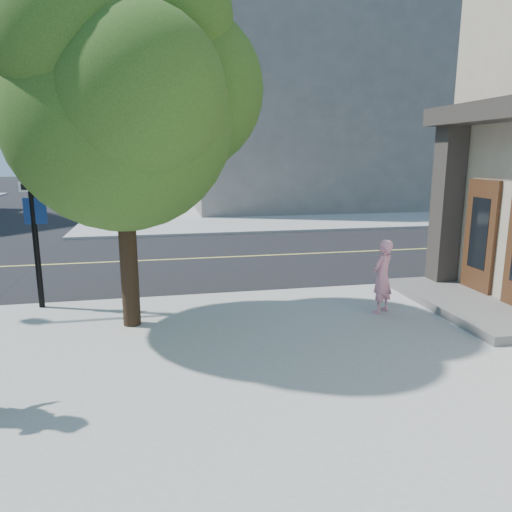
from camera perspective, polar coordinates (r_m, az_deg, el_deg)
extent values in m
plane|color=black|center=(11.75, -25.17, -5.74)|extent=(140.00, 140.00, 0.00)
cube|color=black|center=(16.01, -21.50, -0.89)|extent=(140.00, 9.00, 0.01)
cube|color=#A7A7A3|center=(34.25, 6.72, 6.45)|extent=(29.00, 25.00, 0.12)
cube|color=slate|center=(11.21, 23.68, -5.32)|extent=(1.60, 4.00, 0.18)
cube|color=#35302B|center=(12.49, 21.90, 5.96)|extent=(0.55, 0.55, 4.20)
cube|color=#35302B|center=(11.03, 27.26, 15.24)|extent=(0.90, 4.20, 0.40)
cube|color=#422614|center=(11.91, 25.29, 2.01)|extent=(0.10, 1.00, 2.60)
cube|color=slate|center=(34.93, 7.57, 18.14)|extent=(18.00, 16.00, 14.00)
imported|color=pink|center=(10.18, 14.89, -2.40)|extent=(0.67, 0.62, 1.54)
cylinder|color=black|center=(9.25, -15.14, 1.87)|extent=(0.33, 0.33, 3.34)
sphere|color=#34581B|center=(9.14, -15.93, 15.75)|extent=(4.08, 4.08, 4.08)
sphere|color=#34581B|center=(9.74, -8.96, 19.09)|extent=(3.16, 3.16, 3.16)
sphere|color=#34581B|center=(10.06, -21.46, 19.28)|extent=(2.97, 2.97, 2.97)
sphere|color=#34581B|center=(8.13, -13.85, 18.34)|extent=(2.79, 2.79, 2.79)
sphere|color=#34581B|center=(8.62, -20.80, 23.20)|extent=(2.60, 2.60, 2.60)
sphere|color=#34581B|center=(9.39, -10.92, 26.22)|extent=(2.41, 2.41, 2.41)
cylinder|color=black|center=(10.96, -25.19, 4.92)|extent=(0.12, 0.12, 4.19)
cube|color=white|center=(10.89, -25.19, 7.52)|extent=(0.55, 0.04, 0.20)
cube|color=navy|center=(10.93, -24.95, 4.92)|extent=(0.45, 0.04, 0.55)
imported|color=black|center=(10.91, -25.80, 11.68)|extent=(0.16, 0.20, 1.00)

